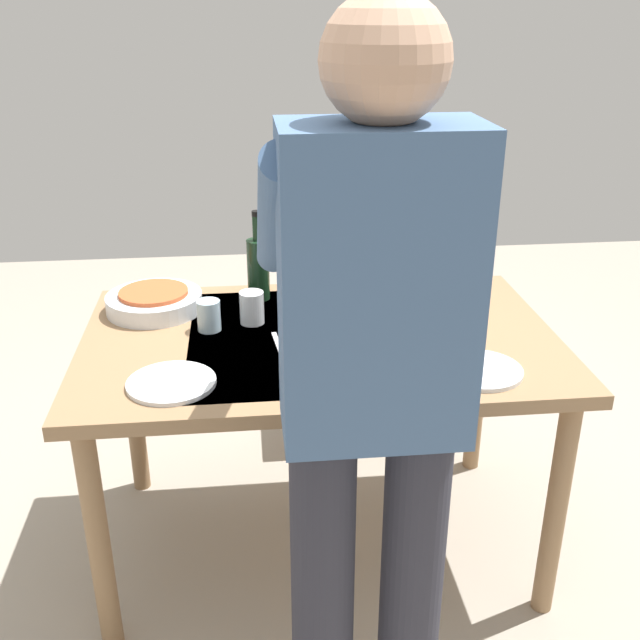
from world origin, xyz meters
name	(u,v)px	position (x,y,z in m)	size (l,w,h in m)	color
ground_plane	(320,539)	(0.00, 0.00, 0.00)	(6.00, 6.00, 0.00)	#9E9384
dining_table	(320,361)	(0.00, 0.00, 0.67)	(1.39, 0.87, 0.76)	#93704C
chair_near	(352,299)	(-0.22, -0.82, 0.53)	(0.40, 0.40, 0.91)	brown
person_server	(372,388)	(-0.03, 0.70, 0.96)	(0.42, 0.61, 1.69)	#2D2D38
wine_bottle	(258,267)	(0.17, -0.31, 0.87)	(0.07, 0.07, 0.30)	black
wine_glass_left	(381,345)	(-0.12, 0.30, 0.86)	(0.07, 0.07, 0.15)	white
wine_glass_right	(383,260)	(-0.25, -0.35, 0.86)	(0.07, 0.07, 0.15)	white
water_cup_near_left	(336,290)	(-0.08, -0.24, 0.80)	(0.07, 0.07, 0.09)	silver
water_cup_near_right	(252,308)	(0.20, -0.12, 0.80)	(0.07, 0.07, 0.10)	silver
water_cup_far_left	(209,315)	(0.32, -0.08, 0.80)	(0.07, 0.07, 0.09)	silver
serving_bowl_pasta	(154,301)	(0.50, -0.24, 0.79)	(0.30, 0.30, 0.07)	silver
dinner_plate_near	(479,370)	(-0.40, 0.27, 0.76)	(0.23, 0.23, 0.01)	silver
dinner_plate_far	(171,383)	(0.41, 0.26, 0.76)	(0.23, 0.23, 0.01)	silver
table_knife	(279,348)	(0.12, 0.07, 0.76)	(0.01, 0.20, 0.01)	silver
table_fork	(377,319)	(-0.19, -0.09, 0.76)	(0.01, 0.18, 0.01)	silver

